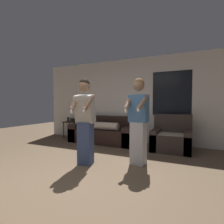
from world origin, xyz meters
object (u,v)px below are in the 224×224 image
object	(u,v)px
armchair	(172,139)
person_left	(85,120)
couch	(104,133)
person_right	(138,120)
side_table	(72,124)

from	to	relation	value
armchair	person_left	bearing A→B (deg)	-128.25
couch	person_right	distance (m)	2.31
couch	person_left	world-z (taller)	person_left
person_left	person_right	distance (m)	1.08
couch	person_left	distance (m)	2.20
couch	person_right	xyz separation A→B (m)	(1.59, -1.55, 0.61)
person_left	person_right	size ratio (longest dim) A/B	0.99
armchair	person_left	size ratio (longest dim) A/B	0.57
person_right	armchair	bearing A→B (deg)	70.30
couch	person_left	size ratio (longest dim) A/B	1.24
side_table	person_left	world-z (taller)	person_left
side_table	person_left	xyz separation A→B (m)	(2.08, -2.24, 0.40)
person_right	side_table	bearing A→B (deg)	149.89
armchair	side_table	xyz separation A→B (m)	(-3.56, 0.38, 0.20)
couch	armchair	distance (m)	2.10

